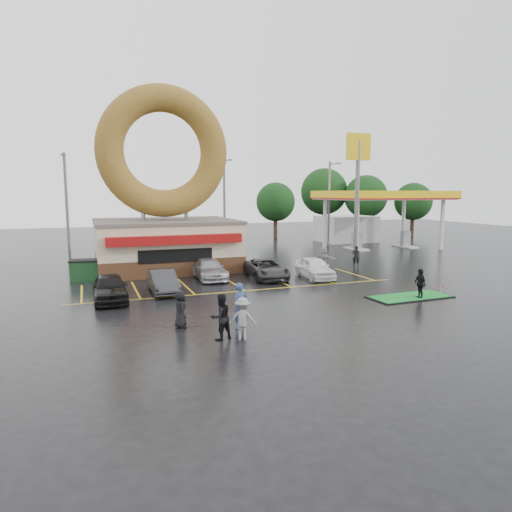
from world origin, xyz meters
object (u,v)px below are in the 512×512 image
object	(u,v)px
car_dgrey	(163,281)
car_white	(315,268)
streetlight_left	(67,204)
car_grey	(267,269)
shell_sign	(358,173)
putting_green	(410,297)
car_black	(110,288)
car_silver	(209,269)
person_cameraman	(420,284)
donut_shop	(165,209)
person_blue	(241,306)
dumpster	(86,271)
streetlight_mid	(225,202)
gas_station	(366,211)
streetlight_right	(329,201)

from	to	relation	value
car_dgrey	car_white	size ratio (longest dim) A/B	0.95
streetlight_left	car_grey	size ratio (longest dim) A/B	1.90
shell_sign	car_dgrey	world-z (taller)	shell_sign
car_grey	putting_green	world-z (taller)	car_grey
car_black	car_silver	bearing A→B (deg)	33.96
car_dgrey	person_cameraman	world-z (taller)	person_cameraman
donut_shop	person_blue	world-z (taller)	donut_shop
car_white	dumpster	xyz separation A→B (m)	(-14.42, 4.47, -0.06)
car_black	shell_sign	bearing A→B (deg)	22.64
streetlight_mid	car_dgrey	size ratio (longest dim) A/B	2.26
streetlight_left	dumpster	bearing A→B (deg)	-82.75
person_cameraman	dumpster	size ratio (longest dim) A/B	0.92
streetlight_left	car_dgrey	world-z (taller)	streetlight_left
gas_station	streetlight_left	size ratio (longest dim) A/B	1.52
car_black	person_blue	size ratio (longest dim) A/B	2.18
donut_shop	car_silver	distance (m)	6.67
streetlight_right	shell_sign	bearing A→B (deg)	-106.83
car_white	person_cameraman	size ratio (longest dim) A/B	2.52
car_dgrey	car_grey	size ratio (longest dim) A/B	0.84
car_white	donut_shop	bearing A→B (deg)	145.13
donut_shop	streetlight_right	xyz separation A→B (m)	(19.00, 8.95, 0.32)
streetlight_mid	streetlight_right	distance (m)	12.04
car_black	car_dgrey	bearing A→B (deg)	20.97
person_blue	putting_green	distance (m)	10.79
donut_shop	streetlight_right	distance (m)	21.00
streetlight_right	car_silver	size ratio (longest dim) A/B	2.00
donut_shop	streetlight_mid	world-z (taller)	donut_shop
car_white	putting_green	size ratio (longest dim) A/B	0.89
streetlight_right	car_silver	bearing A→B (deg)	-140.47
gas_station	person_cameraman	size ratio (longest dim) A/B	8.23
car_black	putting_green	xyz separation A→B (m)	(15.47, -4.88, -0.69)
car_silver	car_grey	size ratio (longest dim) A/B	0.95
car_grey	dumpster	bearing A→B (deg)	168.18
streetlight_mid	person_cameraman	size ratio (longest dim) A/B	5.43
person_blue	streetlight_left	bearing A→B (deg)	89.45
streetlight_mid	car_grey	size ratio (longest dim) A/B	1.90
car_black	person_cameraman	size ratio (longest dim) A/B	2.56
streetlight_left	streetlight_mid	bearing A→B (deg)	4.09
shell_sign	putting_green	distance (m)	16.08
gas_station	dumpster	bearing A→B (deg)	-159.20
donut_shop	car_dgrey	distance (m)	9.32
shell_sign	gas_station	bearing A→B (deg)	51.93
streetlight_mid	streetlight_left	bearing A→B (deg)	-175.91
car_dgrey	shell_sign	bearing A→B (deg)	22.35
shell_sign	car_grey	world-z (taller)	shell_sign
dumpster	car_black	bearing A→B (deg)	-69.88
gas_station	car_black	bearing A→B (deg)	-147.67
gas_station	dumpster	distance (m)	30.90
dumpster	putting_green	size ratio (longest dim) A/B	0.38
putting_green	car_black	bearing A→B (deg)	162.50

